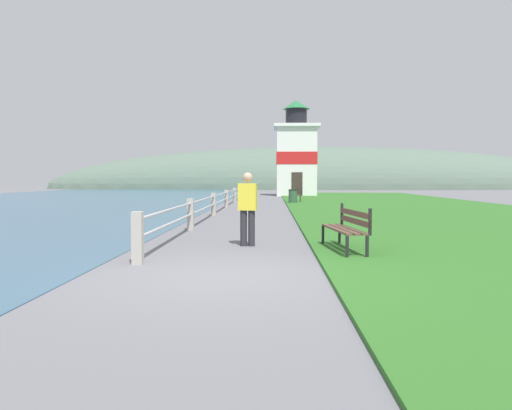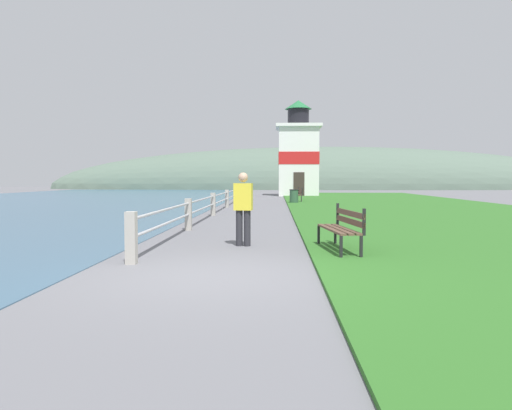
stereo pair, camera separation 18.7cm
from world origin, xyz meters
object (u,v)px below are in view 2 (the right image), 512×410
object	(u,v)px
lighthouse	(298,155)
trash_bin	(294,196)
person_strolling	(243,206)
park_bench_near	(342,226)
park_bench_midway	(298,194)

from	to	relation	value
lighthouse	trash_bin	world-z (taller)	lighthouse
lighthouse	person_strolling	xyz separation A→B (m)	(-2.63, -32.10, -2.59)
park_bench_near	person_strolling	world-z (taller)	person_strolling
person_strolling	lighthouse	bearing A→B (deg)	2.60
lighthouse	trash_bin	distance (m)	13.86
park_bench_midway	lighthouse	bearing A→B (deg)	-97.79
park_bench_near	trash_bin	xyz separation A→B (m)	(-0.25, 19.51, -0.12)
park_bench_near	park_bench_midway	bearing A→B (deg)	-97.39
lighthouse	person_strolling	size ratio (longest dim) A/B	5.05
lighthouse	person_strolling	bearing A→B (deg)	-94.68
person_strolling	trash_bin	size ratio (longest dim) A/B	1.92
park_bench_near	lighthouse	world-z (taller)	lighthouse
park_bench_near	lighthouse	size ratio (longest dim) A/B	0.25
park_bench_near	person_strolling	size ratio (longest dim) A/B	1.25
park_bench_near	park_bench_midway	xyz separation A→B (m)	(0.07, 21.42, -0.00)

